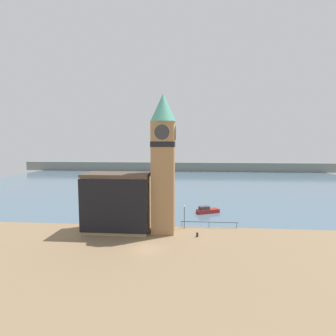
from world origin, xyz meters
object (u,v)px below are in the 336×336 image
boat_near (207,210)px  lamp_post (184,212)px  mooring_bollard_near (197,234)px  pier_building (117,202)px  clock_tower (163,160)px

boat_near → lamp_post: (-4.94, -11.36, 2.42)m
mooring_bollard_near → boat_near: bearing=80.3°
boat_near → mooring_bollard_near: (-2.67, -15.56, -0.18)m
lamp_post → mooring_bollard_near: bearing=-61.6°
pier_building → boat_near: bearing=39.0°
clock_tower → boat_near: (8.63, 13.47, -12.23)m
clock_tower → lamp_post: size_ratio=5.54×
clock_tower → pier_building: size_ratio=2.08×
boat_near → mooring_bollard_near: boat_near is taller
mooring_bollard_near → clock_tower: bearing=160.6°
pier_building → boat_near: pier_building is taller
pier_building → mooring_bollard_near: pier_building is taller
pier_building → lamp_post: bearing=10.9°
pier_building → lamp_post: 12.34m
clock_tower → mooring_bollard_near: size_ratio=31.45×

